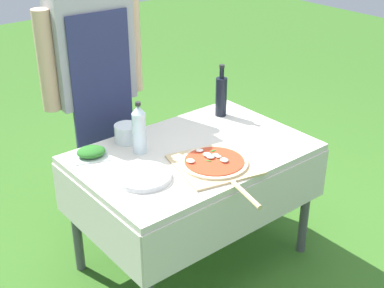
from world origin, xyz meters
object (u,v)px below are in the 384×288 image
(herb_container, at_px, (91,152))
(mixing_tub, at_px, (127,133))
(prep_table, at_px, (193,166))
(pizza_on_peel, at_px, (215,164))
(water_bottle, at_px, (139,129))
(person_cook, at_px, (94,75))
(oil_bottle, at_px, (221,96))
(plate_stack, at_px, (143,176))

(herb_container, bearing_deg, mixing_tub, 7.33)
(prep_table, bearing_deg, pizza_on_peel, -97.75)
(pizza_on_peel, height_order, water_bottle, water_bottle)
(person_cook, distance_m, water_bottle, 0.54)
(prep_table, bearing_deg, water_bottle, 144.25)
(oil_bottle, xyz_separation_m, water_bottle, (-0.64, -0.09, 0.01))
(person_cook, bearing_deg, oil_bottle, 147.81)
(pizza_on_peel, bearing_deg, mixing_tub, 123.75)
(person_cook, xyz_separation_m, oil_bottle, (0.60, -0.43, -0.14))
(oil_bottle, bearing_deg, water_bottle, -172.36)
(pizza_on_peel, bearing_deg, plate_stack, 173.29)
(person_cook, bearing_deg, water_bottle, 88.61)
(herb_container, relative_size, mixing_tub, 1.65)
(herb_container, height_order, plate_stack, herb_container)
(person_cook, xyz_separation_m, water_bottle, (-0.05, -0.52, -0.14))
(water_bottle, relative_size, herb_container, 1.29)
(water_bottle, relative_size, mixing_tub, 2.13)
(person_cook, distance_m, herb_container, 0.55)
(person_cook, relative_size, mixing_tub, 12.69)
(prep_table, relative_size, mixing_tub, 9.38)
(plate_stack, bearing_deg, mixing_tub, 67.51)
(water_bottle, bearing_deg, mixing_tub, 85.07)
(pizza_on_peel, relative_size, oil_bottle, 2.05)
(oil_bottle, bearing_deg, plate_stack, -157.70)
(herb_container, bearing_deg, oil_bottle, -1.81)
(person_cook, relative_size, pizza_on_peel, 2.59)
(oil_bottle, xyz_separation_m, herb_container, (-0.87, 0.03, -0.10))
(prep_table, distance_m, oil_bottle, 0.54)
(oil_bottle, bearing_deg, person_cook, 144.08)
(person_cook, relative_size, herb_container, 7.70)
(herb_container, xyz_separation_m, mixing_tub, (0.24, 0.03, 0.02))
(pizza_on_peel, distance_m, oil_bottle, 0.64)
(pizza_on_peel, height_order, plate_stack, pizza_on_peel)
(oil_bottle, height_order, herb_container, oil_bottle)
(prep_table, bearing_deg, plate_stack, -168.70)
(prep_table, height_order, plate_stack, plate_stack)
(oil_bottle, height_order, plate_stack, oil_bottle)
(person_cook, distance_m, pizza_on_peel, 0.93)
(herb_container, distance_m, mixing_tub, 0.24)
(mixing_tub, bearing_deg, pizza_on_peel, -69.89)
(pizza_on_peel, distance_m, plate_stack, 0.37)
(pizza_on_peel, height_order, oil_bottle, oil_bottle)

